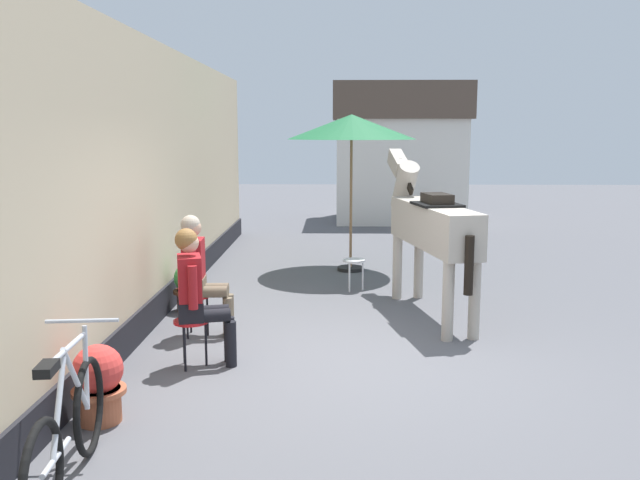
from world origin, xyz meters
TOP-DOWN VIEW (x-y plane):
  - ground_plane at (0.00, 3.00)m, footprint 40.00×40.00m
  - pub_facade_wall at (-2.55, 1.50)m, footprint 0.34×14.00m
  - distant_cottage at (1.40, 10.99)m, footprint 3.40×2.60m
  - seated_visitor_near at (-1.57, -0.20)m, footprint 0.61×0.48m
  - seated_visitor_far at (-1.75, 0.81)m, footprint 0.61×0.49m
  - saddled_horse_center at (0.96, 1.79)m, footprint 0.89×2.96m
  - flower_planter_near at (-2.10, -1.52)m, footprint 0.43×0.43m
  - flower_planter_far at (-2.10, 1.87)m, footprint 0.43×0.43m
  - leaning_bicycle at (-1.93, -2.56)m, footprint 0.50×1.76m
  - cafe_parasol at (0.03, 4.51)m, footprint 2.10×2.10m
  - spare_stool_white at (0.05, 3.08)m, footprint 0.32×0.32m

SIDE VIEW (x-z plane):
  - ground_plane at x=0.00m, z-range 0.00..0.00m
  - flower_planter_near at x=-2.10m, z-range 0.01..0.65m
  - flower_planter_far at x=-2.10m, z-range 0.01..0.65m
  - leaning_bicycle at x=-1.93m, z-range -0.11..0.91m
  - spare_stool_white at x=0.05m, z-range 0.17..0.63m
  - seated_visitor_near at x=-1.57m, z-range 0.08..1.47m
  - seated_visitor_far at x=-1.75m, z-range 0.08..1.47m
  - saddled_horse_center at x=0.96m, z-range 0.13..2.19m
  - pub_facade_wall at x=-2.55m, z-range -0.16..3.24m
  - distant_cottage at x=1.40m, z-range 0.05..3.55m
  - cafe_parasol at x=0.03m, z-range 1.07..3.65m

